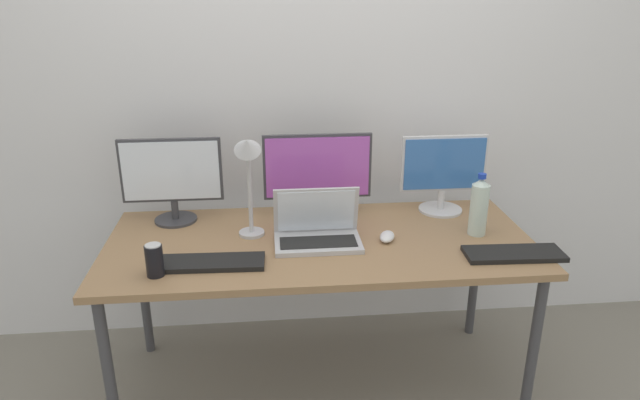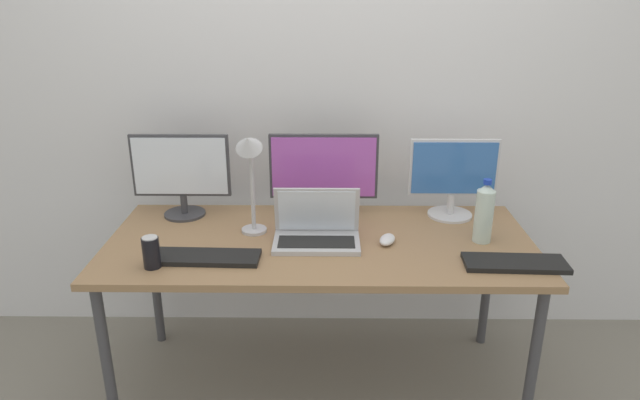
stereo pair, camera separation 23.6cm
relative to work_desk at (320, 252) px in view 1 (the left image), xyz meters
name	(u,v)px [view 1 (the left image)]	position (x,y,z in m)	size (l,w,h in m)	color
ground_plane	(320,382)	(0.00, 0.00, -0.68)	(16.00, 16.00, 0.00)	gray
wall_back	(308,84)	(0.00, 0.59, 0.62)	(7.00, 0.08, 2.60)	silver
work_desk	(320,252)	(0.00, 0.00, 0.00)	(1.80, 0.80, 0.74)	#424247
monitor_left	(172,177)	(-0.64, 0.27, 0.27)	(0.45, 0.19, 0.39)	#38383D
monitor_center	(317,172)	(0.01, 0.26, 0.27)	(0.49, 0.19, 0.39)	#38383D
monitor_right	(443,172)	(0.61, 0.27, 0.25)	(0.40, 0.21, 0.37)	silver
laptop_silver	(317,230)	(-0.01, -0.02, 0.11)	(0.36, 0.22, 0.23)	#B7B7BC
keyboard_main	(209,263)	(-0.45, -0.19, 0.07)	(0.42, 0.14, 0.02)	black
keyboard_aux	(514,254)	(0.76, -0.23, 0.07)	(0.39, 0.14, 0.02)	black
mouse_by_keyboard	(387,237)	(0.28, -0.04, 0.07)	(0.06, 0.11, 0.04)	silver
water_bottle	(479,207)	(0.68, -0.01, 0.18)	(0.08, 0.08, 0.27)	silver
soda_can_near_keyboard	(154,260)	(-0.64, -0.26, 0.12)	(0.07, 0.07, 0.13)	black
desk_lamp	(248,166)	(-0.29, 0.04, 0.38)	(0.11, 0.18, 0.47)	#B7B7BC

